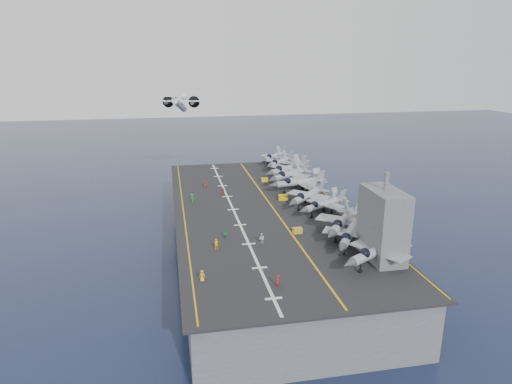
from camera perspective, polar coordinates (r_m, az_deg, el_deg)
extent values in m
plane|color=#142135|center=(107.11, 0.41, -7.28)|extent=(500.00, 500.00, 0.00)
cube|color=#56595E|center=(105.19, 0.42, -4.79)|extent=(36.00, 90.00, 10.00)
cube|color=black|center=(103.41, 0.42, -2.11)|extent=(38.00, 92.00, 0.40)
cube|color=gold|center=(103.94, 2.04, -1.89)|extent=(0.35, 90.00, 0.02)
cube|color=silver|center=(102.38, -2.87, -2.19)|extent=(0.50, 90.00, 0.02)
cube|color=gold|center=(101.53, -9.03, -2.55)|extent=(0.25, 90.00, 0.02)
cube|color=gold|center=(108.35, 10.06, -1.37)|extent=(0.25, 90.00, 0.02)
imported|color=yellow|center=(70.88, -6.75, -10.38)|extent=(1.25, 0.99, 1.84)
imported|color=#DFA00A|center=(81.54, -4.97, -6.52)|extent=(1.42, 1.17, 2.03)
imported|color=#1F8939|center=(86.41, -3.83, -5.23)|extent=(1.13, 0.84, 1.73)
imported|color=#1B7D24|center=(108.17, -8.00, -0.75)|extent=(1.42, 1.43, 2.02)
imported|color=red|center=(112.14, -4.11, 0.00)|extent=(1.47, 1.34, 2.04)
imported|color=#B21919|center=(120.79, -6.42, 1.04)|extent=(1.00, 1.14, 1.60)
imported|color=#B21919|center=(68.79, 2.74, -11.08)|extent=(1.36, 1.44, 2.00)
imported|color=silver|center=(83.67, 0.74, -5.84)|extent=(1.32, 1.46, 2.02)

